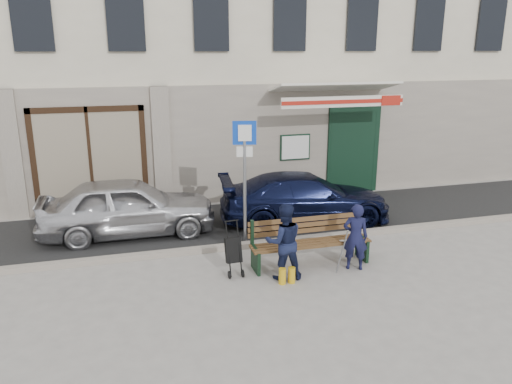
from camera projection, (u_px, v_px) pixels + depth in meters
name	position (u px, v px, depth m)	size (l,w,h in m)	color
ground	(266.00, 277.00, 9.32)	(80.00, 80.00, 0.00)	#9E9991
asphalt_lane	(230.00, 223.00, 12.19)	(60.00, 3.20, 0.01)	#282828
curb	(246.00, 245.00, 10.69)	(60.00, 0.18, 0.12)	#9E9384
building	(191.00, 21.00, 15.77)	(20.00, 8.27, 10.00)	beige
car_silver	(128.00, 207.00, 11.31)	(1.58, 3.92, 1.34)	silver
car_navy	(305.00, 198.00, 12.18)	(1.69, 4.16, 1.21)	black
parking_sign	(245.00, 163.00, 10.51)	(0.49, 0.14, 2.68)	gray
bench	(308.00, 243.00, 9.75)	(2.40, 1.17, 0.98)	brown
man	(355.00, 237.00, 9.52)	(0.48, 0.31, 1.31)	#141638
woman	(284.00, 242.00, 9.10)	(0.70, 0.55, 1.45)	#141A38
stroller	(233.00, 251.00, 9.36)	(0.31, 0.43, 1.02)	black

